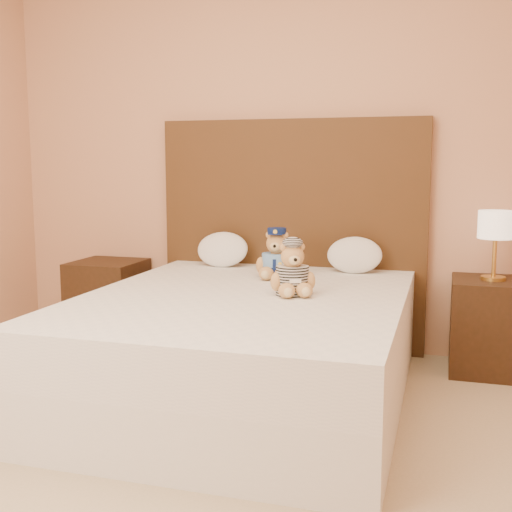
% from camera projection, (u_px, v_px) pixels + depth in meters
% --- Properties ---
extents(room_walls, '(4.04, 4.52, 2.72)m').
position_uv_depth(room_walls, '(185.00, 4.00, 2.41)').
color(room_walls, tan).
rests_on(room_walls, ground).
extents(bed, '(1.60, 2.00, 0.55)m').
position_uv_depth(bed, '(245.00, 346.00, 3.33)').
color(bed, white).
rests_on(bed, ground).
extents(headboard, '(1.75, 0.08, 1.50)m').
position_uv_depth(headboard, '(291.00, 235.00, 4.22)').
color(headboard, '#452A14').
rests_on(headboard, ground).
extents(nightstand_left, '(0.45, 0.45, 0.55)m').
position_uv_depth(nightstand_left, '(108.00, 300.00, 4.44)').
color(nightstand_left, '#321C10').
rests_on(nightstand_left, ground).
extents(nightstand_right, '(0.45, 0.45, 0.55)m').
position_uv_depth(nightstand_right, '(491.00, 326.00, 3.74)').
color(nightstand_right, '#321C10').
rests_on(nightstand_right, ground).
extents(lamp, '(0.20, 0.20, 0.40)m').
position_uv_depth(lamp, '(496.00, 228.00, 3.66)').
color(lamp, gold).
rests_on(lamp, nightstand_right).
extents(teddy_police, '(0.27, 0.26, 0.29)m').
position_uv_depth(teddy_police, '(277.00, 253.00, 3.74)').
color(teddy_police, '#B07E44').
rests_on(teddy_police, bed).
extents(teddy_prisoner, '(0.32, 0.32, 0.27)m').
position_uv_depth(teddy_prisoner, '(292.00, 268.00, 3.26)').
color(teddy_prisoner, '#B07E44').
rests_on(teddy_prisoner, bed).
extents(pillow_left, '(0.34, 0.22, 0.24)m').
position_uv_depth(pillow_left, '(222.00, 248.00, 4.18)').
color(pillow_left, white).
rests_on(pillow_left, bed).
extents(pillow_right, '(0.34, 0.22, 0.24)m').
position_uv_depth(pillow_right, '(355.00, 253.00, 3.94)').
color(pillow_right, white).
rests_on(pillow_right, bed).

